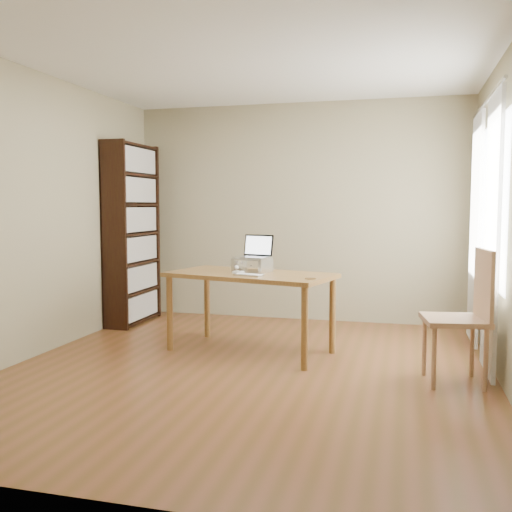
{
  "coord_description": "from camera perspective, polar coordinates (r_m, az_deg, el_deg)",
  "views": [
    {
      "loc": [
        1.27,
        -4.53,
        1.38
      ],
      "look_at": [
        -0.07,
        0.56,
        0.91
      ],
      "focal_mm": 40.0,
      "sensor_mm": 36.0,
      "label": 1
    }
  ],
  "objects": [
    {
      "name": "room",
      "position": [
        4.71,
        -0.46,
        4.12
      ],
      "size": [
        4.04,
        4.54,
        2.64
      ],
      "color": "brown",
      "rests_on": "ground"
    },
    {
      "name": "bookshelf",
      "position": [
        6.84,
        -12.25,
        2.18
      ],
      "size": [
        0.3,
        0.9,
        2.1
      ],
      "color": "black",
      "rests_on": "ground"
    },
    {
      "name": "curtains",
      "position": [
        5.38,
        21.73,
        2.48
      ],
      "size": [
        0.03,
        1.9,
        2.25
      ],
      "color": "silver",
      "rests_on": "ground"
    },
    {
      "name": "desk",
      "position": [
        5.35,
        -0.59,
        -2.64
      ],
      "size": [
        1.66,
        1.11,
        0.75
      ],
      "rotation": [
        0.0,
        0.0,
        -0.24
      ],
      "color": "brown",
      "rests_on": "ground"
    },
    {
      "name": "laptop_stand",
      "position": [
        5.41,
        -0.37,
        -0.74
      ],
      "size": [
        0.32,
        0.25,
        0.13
      ],
      "rotation": [
        0.0,
        0.0,
        -0.24
      ],
      "color": "silver",
      "rests_on": "desk"
    },
    {
      "name": "laptop",
      "position": [
        5.45,
        -0.22,
        0.41
      ],
      "size": [
        0.35,
        0.32,
        0.22
      ],
      "rotation": [
        0.0,
        0.0,
        -0.24
      ],
      "color": "silver",
      "rests_on": "laptop_stand"
    },
    {
      "name": "keyboard",
      "position": [
        5.12,
        -0.75,
        -1.9
      ],
      "size": [
        0.28,
        0.18,
        0.02
      ],
      "rotation": [
        0.0,
        0.0,
        -0.29
      ],
      "color": "silver",
      "rests_on": "desk"
    },
    {
      "name": "coaster",
      "position": [
        4.93,
        5.45,
        -2.26
      ],
      "size": [
        0.1,
        0.1,
        0.01
      ],
      "primitive_type": "cylinder",
      "color": "brown",
      "rests_on": "desk"
    },
    {
      "name": "cat",
      "position": [
        5.45,
        -0.67,
        -0.98
      ],
      "size": [
        0.22,
        0.47,
        0.13
      ],
      "rotation": [
        0.0,
        0.0,
        -0.36
      ],
      "color": "#484038",
      "rests_on": "desk"
    },
    {
      "name": "chair",
      "position": [
        4.68,
        20.29,
        -5.2
      ],
      "size": [
        0.53,
        0.53,
        1.05
      ],
      "rotation": [
        0.0,
        0.0,
        0.15
      ],
      "color": "#A5755A",
      "rests_on": "ground"
    }
  ]
}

